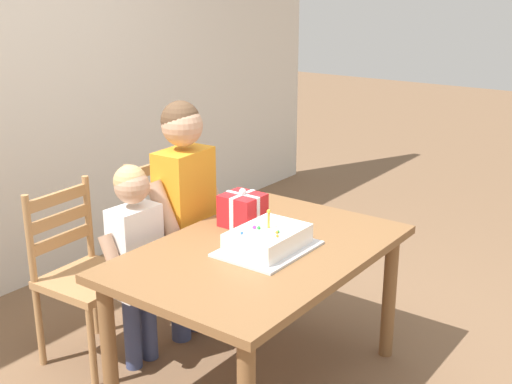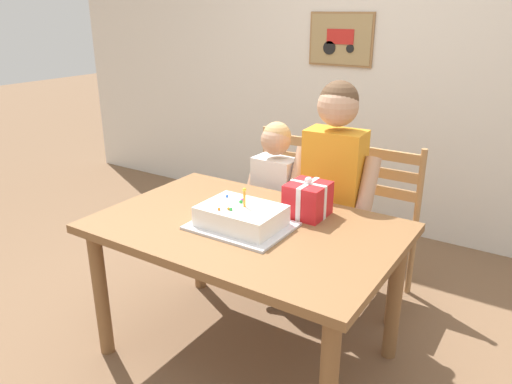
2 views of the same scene
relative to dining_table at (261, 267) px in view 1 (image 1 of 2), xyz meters
name	(u,v)px [view 1 (image 1 of 2)]	position (x,y,z in m)	size (l,w,h in m)	color
ground_plane	(260,383)	(0.00, 0.00, -0.63)	(20.00, 20.00, 0.00)	brown
back_wall	(2,85)	(0.00, 1.91, 0.67)	(6.40, 0.11, 2.60)	silver
dining_table	(261,267)	(0.00, 0.00, 0.00)	(1.38, 0.92, 0.72)	brown
birthday_cake	(268,240)	(0.00, -0.04, 0.14)	(0.44, 0.34, 0.19)	silver
gift_box_red_large	(243,210)	(0.19, 0.25, 0.18)	(0.19, 0.20, 0.20)	red
chair_left	(84,275)	(-0.33, 0.87, -0.16)	(0.44, 0.44, 0.92)	#A87A4C
chair_right	(172,237)	(0.32, 0.87, -0.16)	(0.42, 0.42, 0.92)	#A87A4C
child_older	(185,198)	(0.16, 0.61, 0.18)	(0.49, 0.28, 1.32)	#38426B
child_younger	(136,247)	(-0.21, 0.61, 0.02)	(0.39, 0.22, 1.06)	#38426B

